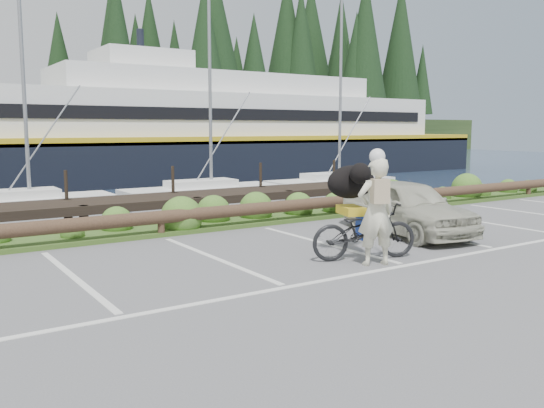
% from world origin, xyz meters
% --- Properties ---
extents(ground, '(72.00, 72.00, 0.00)m').
position_xyz_m(ground, '(0.00, 0.00, 0.00)').
color(ground, '#58585A').
extents(vegetation_strip, '(34.00, 1.60, 0.10)m').
position_xyz_m(vegetation_strip, '(0.00, 5.30, 0.05)').
color(vegetation_strip, '#3D5B21').
rests_on(vegetation_strip, ground).
extents(log_rail, '(32.00, 0.30, 0.60)m').
position_xyz_m(log_rail, '(0.00, 4.60, 0.00)').
color(log_rail, '#443021').
rests_on(log_rail, ground).
extents(bicycle, '(2.16, 1.32, 1.07)m').
position_xyz_m(bicycle, '(2.31, 0.41, 0.54)').
color(bicycle, black).
rests_on(bicycle, ground).
extents(cyclist, '(0.81, 0.66, 1.93)m').
position_xyz_m(cyclist, '(2.16, -0.04, 0.96)').
color(cyclist, beige).
rests_on(cyclist, ground).
extents(dog, '(0.87, 1.24, 0.65)m').
position_xyz_m(dog, '(2.51, 1.03, 1.40)').
color(dog, black).
rests_on(dog, bicycle).
extents(parked_car, '(2.08, 3.96, 1.28)m').
position_xyz_m(parked_car, '(4.87, 1.79, 0.64)').
color(parked_car, '#B4B39E').
rests_on(parked_car, ground).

